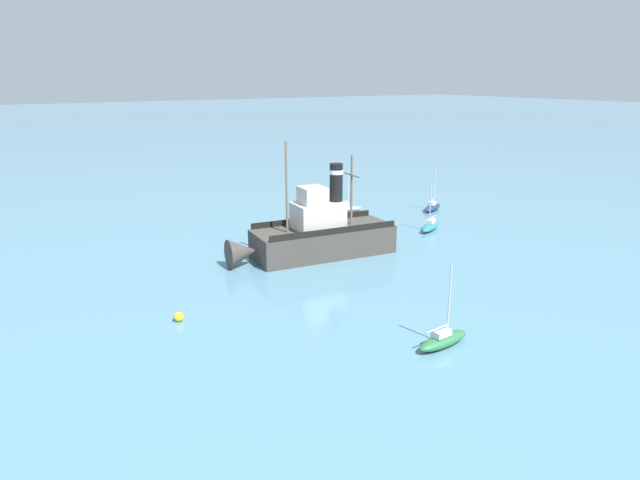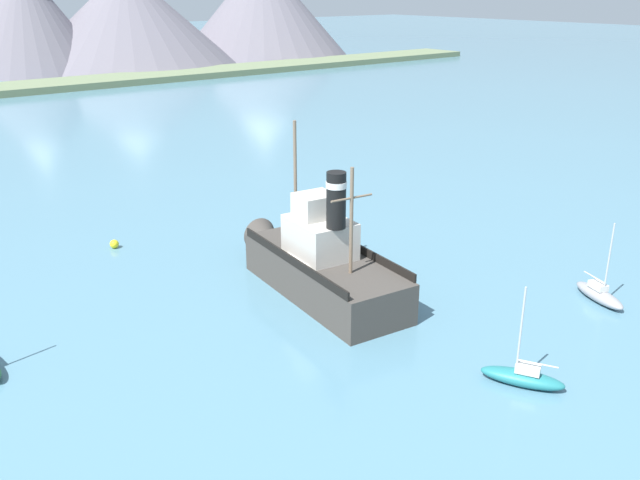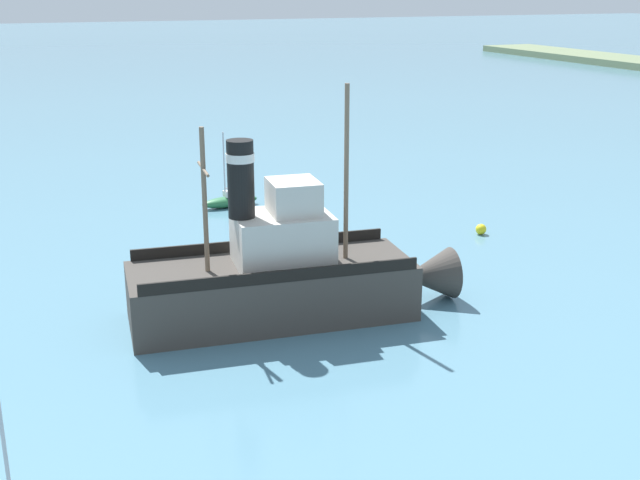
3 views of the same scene
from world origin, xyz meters
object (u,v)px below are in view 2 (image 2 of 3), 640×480
object	(u,v)px
sailboat_teal	(523,377)
sailboat_grey	(599,294)
old_tugboat	(319,263)
mooring_buoy	(114,244)

from	to	relation	value
sailboat_teal	sailboat_grey	size ratio (longest dim) A/B	1.00
old_tugboat	sailboat_teal	bearing A→B (deg)	-86.13
old_tugboat	mooring_buoy	bearing A→B (deg)	115.19
old_tugboat	mooring_buoy	world-z (taller)	old_tugboat
old_tugboat	sailboat_teal	size ratio (longest dim) A/B	3.00
old_tugboat	mooring_buoy	distance (m)	16.10
sailboat_grey	old_tugboat	bearing A→B (deg)	136.63
old_tugboat	sailboat_grey	size ratio (longest dim) A/B	3.00
old_tugboat	sailboat_teal	xyz separation A→B (m)	(0.94, -13.91, -1.40)
sailboat_teal	mooring_buoy	size ratio (longest dim) A/B	7.93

